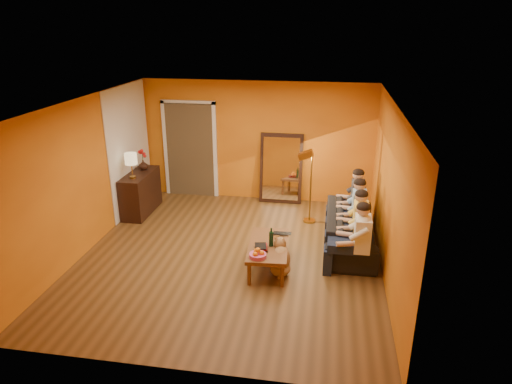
% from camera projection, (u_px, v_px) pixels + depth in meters
% --- Properties ---
extents(room_shell, '(5.00, 5.50, 2.60)m').
position_uv_depth(room_shell, '(234.00, 177.00, 7.68)').
color(room_shell, brown).
rests_on(room_shell, ground).
extents(white_accent, '(0.02, 1.90, 2.58)m').
position_uv_depth(white_accent, '(129.00, 149.00, 9.33)').
color(white_accent, white).
rests_on(white_accent, wall_left).
extents(doorway_recess, '(1.06, 0.30, 2.10)m').
position_uv_depth(doorway_recess, '(192.00, 149.00, 10.26)').
color(doorway_recess, '#3F2D19').
rests_on(doorway_recess, floor).
extents(door_jamb_left, '(0.08, 0.06, 2.20)m').
position_uv_depth(door_jamb_left, '(166.00, 149.00, 10.24)').
color(door_jamb_left, white).
rests_on(door_jamb_left, wall_back).
extents(door_jamb_right, '(0.08, 0.06, 2.20)m').
position_uv_depth(door_jamb_right, '(215.00, 151.00, 10.07)').
color(door_jamb_right, white).
rests_on(door_jamb_right, wall_back).
extents(door_header, '(1.22, 0.06, 0.08)m').
position_uv_depth(door_header, '(188.00, 102.00, 9.77)').
color(door_header, white).
rests_on(door_header, wall_back).
extents(mirror_frame, '(0.92, 0.27, 1.51)m').
position_uv_depth(mirror_frame, '(281.00, 168.00, 9.87)').
color(mirror_frame, black).
rests_on(mirror_frame, floor).
extents(mirror_glass, '(0.78, 0.21, 1.35)m').
position_uv_depth(mirror_glass, '(281.00, 169.00, 9.83)').
color(mirror_glass, white).
rests_on(mirror_glass, mirror_frame).
extents(sideboard, '(0.44, 1.18, 0.85)m').
position_uv_depth(sideboard, '(141.00, 193.00, 9.42)').
color(sideboard, black).
rests_on(sideboard, floor).
extents(table_lamp, '(0.24, 0.24, 0.51)m').
position_uv_depth(table_lamp, '(132.00, 166.00, 8.90)').
color(table_lamp, beige).
rests_on(table_lamp, sideboard).
extents(sofa, '(2.16, 0.84, 0.63)m').
position_uv_depth(sofa, '(350.00, 229.00, 8.07)').
color(sofa, black).
rests_on(sofa, floor).
extents(coffee_table, '(0.70, 1.26, 0.42)m').
position_uv_depth(coffee_table, '(268.00, 256.00, 7.36)').
color(coffee_table, brown).
rests_on(coffee_table, floor).
extents(floor_lamp, '(0.31, 0.25, 1.44)m').
position_uv_depth(floor_lamp, '(311.00, 188.00, 8.85)').
color(floor_lamp, '#A98031').
rests_on(floor_lamp, floor).
extents(dog, '(0.50, 0.59, 0.59)m').
position_uv_depth(dog, '(281.00, 257.00, 7.16)').
color(dog, '#946A43').
rests_on(dog, floor).
extents(person_far_left, '(0.70, 0.44, 1.22)m').
position_uv_depth(person_far_left, '(362.00, 240.00, 7.02)').
color(person_far_left, silver).
rests_on(person_far_left, sofa).
extents(person_mid_left, '(0.70, 0.44, 1.22)m').
position_uv_depth(person_mid_left, '(360.00, 225.00, 7.53)').
color(person_mid_left, '#E4BF4C').
rests_on(person_mid_left, sofa).
extents(person_mid_right, '(0.70, 0.44, 1.22)m').
position_uv_depth(person_mid_right, '(359.00, 212.00, 8.03)').
color(person_mid_right, '#87AAD0').
rests_on(person_mid_right, sofa).
extents(person_far_right, '(0.70, 0.44, 1.22)m').
position_uv_depth(person_far_right, '(357.00, 200.00, 8.54)').
color(person_far_right, '#39393E').
rests_on(person_far_right, sofa).
extents(fruit_bowl, '(0.26, 0.26, 0.16)m').
position_uv_depth(fruit_bowl, '(258.00, 253.00, 6.86)').
color(fruit_bowl, '#CC4883').
rests_on(fruit_bowl, coffee_table).
extents(wine_bottle, '(0.07, 0.07, 0.31)m').
position_uv_depth(wine_bottle, '(271.00, 237.00, 7.18)').
color(wine_bottle, black).
rests_on(wine_bottle, coffee_table).
extents(tumbler, '(0.11, 0.11, 0.09)m').
position_uv_depth(tumbler, '(277.00, 239.00, 7.36)').
color(tumbler, '#B27F3F').
rests_on(tumbler, coffee_table).
extents(laptop, '(0.30, 0.20, 0.02)m').
position_uv_depth(laptop, '(282.00, 235.00, 7.58)').
color(laptop, black).
rests_on(laptop, coffee_table).
extents(book_lower, '(0.24, 0.29, 0.02)m').
position_uv_depth(book_lower, '(255.00, 248.00, 7.13)').
color(book_lower, black).
rests_on(book_lower, coffee_table).
extents(book_mid, '(0.21, 0.27, 0.02)m').
position_uv_depth(book_mid, '(256.00, 247.00, 7.13)').
color(book_mid, red).
rests_on(book_mid, book_lower).
extents(book_upper, '(0.22, 0.26, 0.02)m').
position_uv_depth(book_upper, '(255.00, 246.00, 7.10)').
color(book_upper, black).
rests_on(book_upper, book_mid).
extents(vase, '(0.20, 0.20, 0.21)m').
position_uv_depth(vase, '(143.00, 165.00, 9.46)').
color(vase, black).
rests_on(vase, sideboard).
extents(flowers, '(0.17, 0.17, 0.45)m').
position_uv_depth(flowers, '(142.00, 154.00, 9.37)').
color(flowers, red).
rests_on(flowers, vase).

